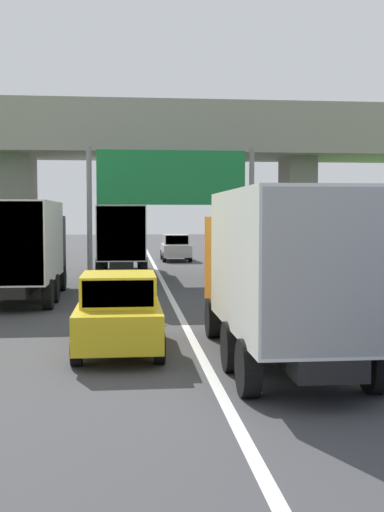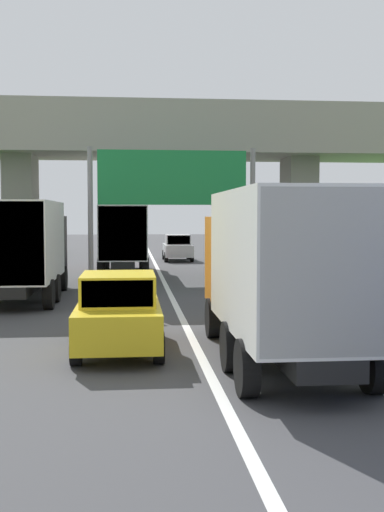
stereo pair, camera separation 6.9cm
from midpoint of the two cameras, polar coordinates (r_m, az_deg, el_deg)
lane_centre_stripe at (r=23.07m, az=-1.77°, el=-3.71°), size 0.20×89.78×0.01m
overpass_bridge at (r=29.24m, az=-2.60°, el=9.47°), size 40.00×4.80×7.84m
overhead_highway_sign at (r=22.29m, az=-1.69°, el=6.18°), size 5.88×0.18×5.34m
truck_black at (r=22.77m, az=-14.68°, el=0.95°), size 2.44×7.30×3.44m
truck_red at (r=32.46m, az=-6.12°, el=1.84°), size 2.44×7.30×3.44m
truck_orange at (r=12.76m, az=8.02°, el=-1.04°), size 2.44×7.30×3.44m
car_yellow at (r=13.94m, az=-6.47°, el=-5.08°), size 1.86×4.10×1.72m
car_silver at (r=41.24m, az=-1.26°, el=0.75°), size 1.86×4.10×1.72m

